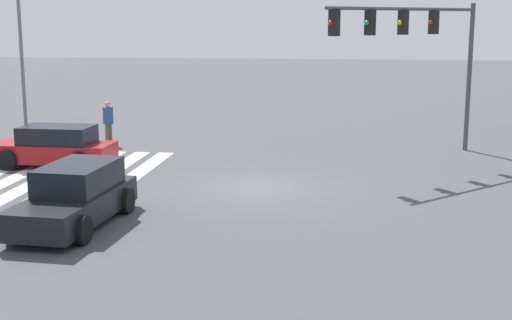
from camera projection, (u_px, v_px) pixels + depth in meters
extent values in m
plane|color=#47474C|center=(256.00, 187.00, 22.02)|extent=(142.57, 142.57, 0.00)
cube|color=silver|center=(11.00, 180.00, 23.04)|extent=(10.55, 0.60, 0.01)
cube|color=silver|center=(39.00, 181.00, 22.92)|extent=(10.55, 0.60, 0.01)
cube|color=silver|center=(67.00, 182.00, 22.80)|extent=(10.55, 0.60, 0.01)
cube|color=silver|center=(95.00, 182.00, 22.68)|extent=(10.55, 0.60, 0.01)
cube|color=silver|center=(124.00, 183.00, 22.56)|extent=(10.55, 0.60, 0.01)
cylinder|color=#47474C|center=(469.00, 78.00, 27.72)|extent=(0.18, 0.18, 5.71)
cylinder|color=#47474C|center=(406.00, 9.00, 24.92)|extent=(5.51, 5.51, 0.12)
cube|color=black|center=(434.00, 22.00, 25.93)|extent=(0.40, 0.40, 0.84)
sphere|color=red|center=(431.00, 22.00, 25.83)|extent=(0.16, 0.16, 0.16)
cube|color=black|center=(403.00, 23.00, 24.93)|extent=(0.40, 0.40, 0.84)
sphere|color=gold|center=(400.00, 23.00, 24.84)|extent=(0.16, 0.16, 0.16)
cube|color=black|center=(370.00, 23.00, 23.94)|extent=(0.40, 0.40, 0.84)
sphere|color=green|center=(367.00, 23.00, 23.84)|extent=(0.16, 0.16, 0.16)
cube|color=black|center=(334.00, 23.00, 22.95)|extent=(0.40, 0.40, 0.84)
sphere|color=red|center=(331.00, 23.00, 22.85)|extent=(0.16, 0.16, 0.16)
cube|color=black|center=(74.00, 206.00, 17.84)|extent=(4.53, 1.96, 0.66)
cube|color=black|center=(79.00, 177.00, 18.05)|extent=(2.54, 1.66, 0.68)
cylinder|color=black|center=(83.00, 230.00, 16.38)|extent=(0.70, 0.27, 0.69)
cylinder|color=black|center=(15.00, 226.00, 16.71)|extent=(0.70, 0.27, 0.69)
cylinder|color=black|center=(127.00, 201.00, 19.03)|extent=(0.70, 0.27, 0.69)
cylinder|color=black|center=(67.00, 198.00, 19.36)|extent=(0.70, 0.27, 0.69)
cube|color=maroon|center=(53.00, 152.00, 25.04)|extent=(1.74, 4.23, 0.65)
cube|color=black|center=(57.00, 135.00, 24.89)|extent=(1.54, 2.49, 0.61)
cylinder|color=black|center=(7.00, 160.00, 24.43)|extent=(0.23, 0.72, 0.72)
cylinder|color=black|center=(30.00, 151.00, 26.09)|extent=(0.23, 0.72, 0.72)
cylinder|color=black|center=(79.00, 162.00, 24.05)|extent=(0.23, 0.72, 0.72)
cylinder|color=black|center=(98.00, 153.00, 25.71)|extent=(0.23, 0.72, 0.72)
cylinder|color=brown|center=(111.00, 134.00, 29.52)|extent=(0.14, 0.14, 0.87)
cylinder|color=brown|center=(107.00, 134.00, 29.42)|extent=(0.14, 0.14, 0.87)
cube|color=#284C93|center=(108.00, 115.00, 29.32)|extent=(0.41, 0.41, 0.69)
sphere|color=tan|center=(108.00, 104.00, 29.23)|extent=(0.23, 0.23, 0.23)
cylinder|color=slate|center=(20.00, 35.00, 32.40)|extent=(0.16, 0.16, 8.78)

